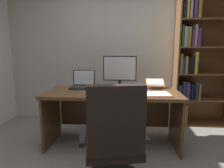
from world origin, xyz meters
name	(u,v)px	position (x,y,z in m)	size (l,w,h in m)	color
wall_back	(124,43)	(0.00, 1.91, 1.41)	(4.80, 0.12, 2.81)	beige
desk	(113,105)	(-0.13, 0.87, 0.54)	(1.75, 0.72, 0.74)	brown
bookshelf	(197,61)	(1.23, 1.67, 1.09)	(0.95, 0.32, 2.20)	brown
office_chair	(114,147)	(-0.04, -0.10, 0.43)	(0.67, 0.60, 1.01)	#232326
monitor	(120,72)	(-0.04, 1.02, 0.97)	(0.47, 0.16, 0.46)	#232326
laptop	(83,84)	(-0.57, 1.03, 0.79)	(0.33, 0.29, 0.25)	#232326
keyboard	(119,93)	(-0.04, 0.66, 0.75)	(0.42, 0.15, 0.02)	#232326
computer_mouse	(95,92)	(-0.34, 0.66, 0.76)	(0.06, 0.10, 0.04)	#232326
reading_stand_with_book	(155,84)	(0.47, 1.08, 0.80)	(0.26, 0.26, 0.12)	#232326
open_binder	(152,94)	(0.37, 0.61, 0.75)	(0.45, 0.31, 0.02)	#DB422D
notepad	(137,92)	(0.19, 0.77, 0.75)	(0.15, 0.21, 0.01)	white
pen	(138,91)	(0.21, 0.77, 0.75)	(0.01, 0.01, 0.14)	maroon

